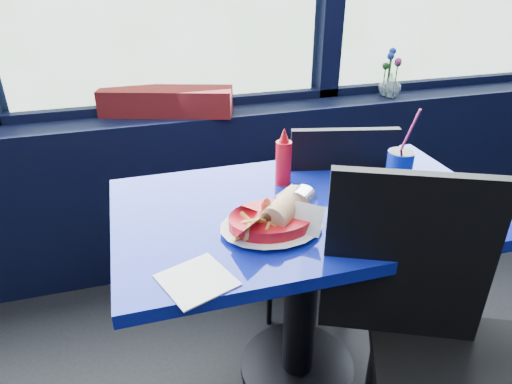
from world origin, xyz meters
name	(u,v)px	position (x,y,z in m)	size (l,w,h in m)	color
window_sill	(182,190)	(0.00, 2.87, 0.40)	(5.00, 0.26, 0.80)	black
near_table	(304,251)	(0.30, 2.00, 0.57)	(1.20, 0.70, 0.75)	black
chair_near_front	(439,337)	(0.50, 1.54, 0.57)	(0.60, 0.60, 1.00)	black
chair_near_back	(320,209)	(0.50, 2.32, 0.52)	(0.49, 0.49, 0.90)	black
planter_box	(166,101)	(-0.04, 2.87, 0.86)	(0.59, 0.15, 0.12)	maroon
flower_vase	(390,82)	(1.08, 2.84, 0.87)	(0.15, 0.15, 0.24)	silver
food_basket	(274,218)	(0.15, 1.89, 0.79)	(0.32, 0.32, 0.10)	red
ketchup_bottle	(283,160)	(0.27, 2.16, 0.84)	(0.05, 0.05, 0.20)	red
soda_cup	(399,170)	(0.63, 2.01, 0.82)	(0.09, 0.09, 0.29)	navy
napkin	(197,280)	(-0.10, 1.72, 0.75)	(0.16, 0.16, 0.00)	white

